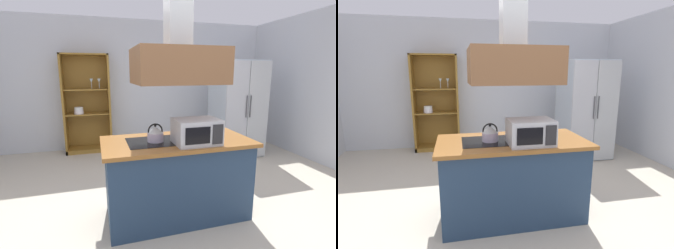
{
  "view_description": "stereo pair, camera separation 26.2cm",
  "coord_description": "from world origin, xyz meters",
  "views": [
    {
      "loc": [
        -0.89,
        -2.51,
        1.64
      ],
      "look_at": [
        -0.05,
        0.34,
        1.0
      ],
      "focal_mm": 26.57,
      "sensor_mm": 36.0,
      "label": 1
    },
    {
      "loc": [
        -0.64,
        -2.57,
        1.64
      ],
      "look_at": [
        -0.05,
        0.34,
        1.0
      ],
      "focal_mm": 26.57,
      "sensor_mm": 36.0,
      "label": 2
    }
  ],
  "objects": [
    {
      "name": "ground_plane",
      "position": [
        0.0,
        0.0,
        0.0
      ],
      "size": [
        7.8,
        7.8,
        0.0
      ],
      "primitive_type": "plane",
      "color": "beige"
    },
    {
      "name": "wall_back",
      "position": [
        0.0,
        3.0,
        1.35
      ],
      "size": [
        6.0,
        0.12,
        2.7
      ],
      "primitive_type": "cube",
      "color": "silver",
      "rests_on": "ground"
    },
    {
      "name": "kitchen_island",
      "position": [
        -0.05,
        -0.01,
        0.45
      ],
      "size": [
        1.63,
        0.81,
        0.9
      ],
      "color": "navy",
      "rests_on": "ground"
    },
    {
      "name": "range_hood",
      "position": [
        -0.05,
        -0.01,
        1.79
      ],
      "size": [
        0.9,
        0.7,
        1.19
      ],
      "color": "brown"
    },
    {
      "name": "refrigerator",
      "position": [
        1.78,
        1.75,
        0.92
      ],
      "size": [
        0.9,
        0.77,
        1.84
      ],
      "color": "#AEBBC9",
      "rests_on": "ground"
    },
    {
      "name": "dish_cabinet",
      "position": [
        -1.05,
        2.78,
        0.88
      ],
      "size": [
        0.91,
        0.4,
        1.97
      ],
      "color": "olive",
      "rests_on": "ground"
    },
    {
      "name": "kettle",
      "position": [
        -0.29,
        -0.01,
        0.98
      ],
      "size": [
        0.18,
        0.18,
        0.2
      ],
      "color": "#BEB0C9",
      "rests_on": "kitchen_island"
    },
    {
      "name": "cutting_board",
      "position": [
        0.32,
        0.19,
        0.91
      ],
      "size": [
        0.37,
        0.28,
        0.02
      ],
      "primitive_type": "cube",
      "rotation": [
        0.0,
        0.0,
        0.13
      ],
      "color": "tan",
      "rests_on": "kitchen_island"
    },
    {
      "name": "microwave",
      "position": [
        0.1,
        -0.2,
        1.03
      ],
      "size": [
        0.46,
        0.35,
        0.26
      ],
      "color": "#B7BABF",
      "rests_on": "kitchen_island"
    },
    {
      "name": "wine_glass_on_counter",
      "position": [
        0.03,
        0.13,
        1.05
      ],
      "size": [
        0.08,
        0.08,
        0.21
      ],
      "color": "silver",
      "rests_on": "kitchen_island"
    }
  ]
}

